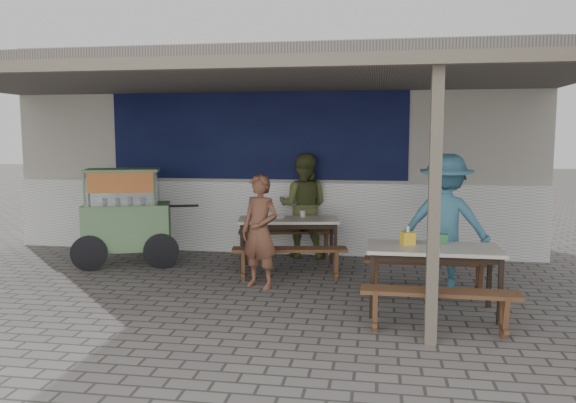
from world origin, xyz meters
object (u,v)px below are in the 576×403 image
Objects in this scene: table_right at (433,254)px; patron_right_table at (445,223)px; bench_right_wall at (427,268)px; vendor_cart at (126,213)px; bench_right_street at (439,301)px; condiment_jar at (303,214)px; patron_wall_side at (303,206)px; bench_left_street at (290,256)px; tissue_box at (408,238)px; bench_left_wall at (287,237)px; table_left at (288,224)px; patron_street_side at (260,232)px; condiment_bowl at (280,216)px; donation_box at (440,239)px.

patron_right_table is at bearing 76.57° from table_right.
bench_right_wall is 4.54m from vendor_cart.
table_right is 0.94× the size of bench_right_street.
vendor_cart is at bearing -171.67° from condiment_jar.
table_right is 3.24m from patron_wall_side.
bench_left_street and bench_right_street have the same top height.
bench_right_wall is 11.01× the size of tissue_box.
tissue_box is (1.52, -1.04, 0.48)m from bench_left_street.
bench_right_wall is at bearing -38.14° from condiment_jar.
bench_right_street is at bearing 120.61° from patron_wall_side.
table_right is (2.06, -2.55, 0.33)m from bench_left_wall.
bench_left_wall and bench_right_wall have the same top height.
bench_right_street is 1.41m from bench_right_wall.
table_left is at bearing -90.00° from bench_left_wall.
patron_right_table is at bearing -30.12° from condiment_jar.
tissue_box is (1.84, -0.61, 0.08)m from patron_street_side.
table_right is at bearing 90.00° from bench_right_street.
bench_right_wall is at bearing 90.00° from table_right.
patron_wall_side reaches higher than condiment_bowl.
table_left is at bearing 133.52° from tissue_box.
patron_street_side is 2.35m from patron_right_table.
condiment_jar is (2.67, 0.39, -0.00)m from vendor_cart.
donation_box is (0.09, -0.48, 0.46)m from bench_right_wall.
condiment_jar is at bearing -67.02° from bench_left_wall.
condiment_jar is (-1.97, 1.14, -0.08)m from patron_right_table.
tissue_box is 1.49× the size of condiment_jar.
condiment_bowl is at bearing 152.47° from table_left.
table_left is 2.27m from bench_right_wall.
bench_right_street is at bearing -51.63° from condiment_bowl.
condiment_bowl is (-2.28, 0.95, -0.10)m from patron_right_table.
condiment_jar is (-1.74, 2.78, 0.46)m from bench_right_street.
vendor_cart is at bearing 0.96° from patron_right_table.
bench_right_wall is at bearing -30.92° from vendor_cart.
vendor_cart is at bearing 167.59° from bench_right_wall.
patron_wall_side reaches higher than donation_box.
table_right is 2.79m from condiment_bowl.
table_left is at bearing 90.00° from bench_left_street.
patron_street_side is at bearing 15.26° from patron_right_table.
table_left is 0.32m from condiment_jar.
table_left is 0.90× the size of vendor_cart.
condiment_jar is (0.37, 1.35, 0.06)m from patron_street_side.
bench_right_street is at bearing -56.63° from bench_left_street.
bench_left_wall and bench_right_street have the same top height.
vendor_cart is (-4.41, 0.98, 0.46)m from bench_right_wall.
table_left is at bearing 127.14° from bench_right_street.
bench_left_wall is 1.07× the size of patron_street_side.
bench_right_street is at bearing -90.00° from table_right.
patron_street_side is 0.85× the size of patron_right_table.
patron_wall_side reaches higher than bench_left_street.
condiment_bowl is at bearing 110.52° from patron_street_side.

